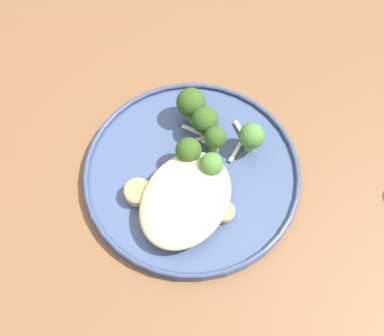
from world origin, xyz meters
name	(u,v)px	position (x,y,z in m)	size (l,w,h in m)	color
ground	(187,283)	(0.00, 0.00, 0.00)	(6.00, 6.00, 0.00)	#47423D
wooden_dining_table	(183,182)	(0.00, 0.00, 0.66)	(1.40, 1.00, 0.74)	brown
dinner_plate	(192,172)	(-0.02, -0.02, 0.75)	(0.29, 0.29, 0.02)	#38476B
noodle_bed	(186,199)	(-0.06, -0.04, 0.77)	(0.14, 0.11, 0.04)	beige
seared_scallop_left_edge	(190,178)	(-0.03, -0.03, 0.76)	(0.03, 0.03, 0.02)	#DBB77A
seared_scallop_center_golden	(204,193)	(-0.04, -0.06, 0.76)	(0.03, 0.03, 0.02)	beige
seared_scallop_front_small	(185,227)	(-0.09, -0.06, 0.76)	(0.03, 0.03, 0.01)	beige
seared_scallop_on_noodles	(138,192)	(-0.08, 0.02, 0.76)	(0.03, 0.03, 0.02)	#DBB77A
seared_scallop_tiny_bay	(224,212)	(-0.05, -0.09, 0.76)	(0.03, 0.03, 0.01)	#DBB77A
broccoli_floret_split_head	(189,151)	(-0.01, -0.01, 0.78)	(0.03, 0.03, 0.05)	#89A356
broccoli_floret_tall_stalk	(191,103)	(0.06, 0.02, 0.78)	(0.04, 0.04, 0.06)	#7A994C
broccoli_floret_right_tilted	(251,137)	(0.05, -0.08, 0.78)	(0.03, 0.03, 0.05)	#7A994C
broccoli_floret_near_rim	(205,121)	(0.04, -0.01, 0.78)	(0.04, 0.04, 0.05)	#7A994C
broccoli_floret_left_leaning	(215,138)	(0.03, -0.04, 0.78)	(0.03, 0.03, 0.05)	#7A994C
broccoli_floret_beside_noodles	(211,166)	(-0.01, -0.05, 0.78)	(0.03, 0.03, 0.05)	#89A356
onion_sliver_short_strip	(193,130)	(0.04, 0.00, 0.75)	(0.04, 0.01, 0.00)	silver
onion_sliver_curled_piece	(242,133)	(0.07, -0.06, 0.75)	(0.04, 0.01, 0.00)	silver
onion_sliver_pale_crescent	(203,138)	(0.03, -0.01, 0.75)	(0.04, 0.01, 0.00)	silver
onion_sliver_long_sliver	(238,147)	(0.04, -0.06, 0.75)	(0.05, 0.01, 0.00)	silver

